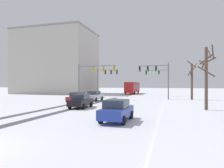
{
  "coord_description": "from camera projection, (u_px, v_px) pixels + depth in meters",
  "views": [
    {
      "loc": [
        8.12,
        -6.05,
        2.73
      ],
      "look_at": [
        0.0,
        22.4,
        2.8
      ],
      "focal_mm": 31.92,
      "sensor_mm": 36.0,
      "label": 1
    }
  ],
  "objects": [
    {
      "name": "office_building_far_left_block",
      "position": [
        57.0,
        63.0,
        61.39
      ],
      "size": [
        22.27,
        16.14,
        19.0
      ],
      "color": "#B2ADA3",
      "rests_on": "ground"
    },
    {
      "name": "bus_oncoming",
      "position": [
        132.0,
        87.0,
        57.76
      ],
      "size": [
        2.74,
        11.02,
        3.38
      ],
      "color": "#B21E1E",
      "rests_on": "ground"
    },
    {
      "name": "traffic_signal_near_right",
      "position": [
        156.0,
        73.0,
        35.33
      ],
      "size": [
        5.38,
        0.5,
        6.5
      ],
      "color": "#56565B",
      "rests_on": "ground"
    },
    {
      "name": "bare_tree_sidewalk_mid",
      "position": [
        207.0,
        74.0,
        21.32
      ],
      "size": [
        2.04,
        2.08,
        6.9
      ],
      "color": "brown",
      "rests_on": "ground"
    },
    {
      "name": "car_red_second",
      "position": [
        78.0,
        98.0,
        28.57
      ],
      "size": [
        1.92,
        4.15,
        1.62
      ],
      "color": "red",
      "rests_on": "ground"
    },
    {
      "name": "sidewalk_kerb_right",
      "position": [
        183.0,
        112.0,
        19.29
      ],
      "size": [
        4.0,
        35.21,
        0.12
      ],
      "primitive_type": "cube",
      "color": "white",
      "rests_on": "ground"
    },
    {
      "name": "wheel_track_left_lane",
      "position": [
        79.0,
        107.0,
        24.05
      ],
      "size": [
        0.92,
        35.21,
        0.01
      ],
      "primitive_type": "cube",
      "color": "#424247",
      "rests_on": "ground"
    },
    {
      "name": "traffic_signal_far_left",
      "position": [
        105.0,
        76.0,
        46.25
      ],
      "size": [
        5.14,
        0.42,
        6.5
      ],
      "color": "#56565B",
      "rests_on": "ground"
    },
    {
      "name": "car_black_third",
      "position": [
        81.0,
        101.0,
        23.15
      ],
      "size": [
        2.02,
        4.19,
        1.62
      ],
      "color": "black",
      "rests_on": "ground"
    },
    {
      "name": "wheel_track_right_lane",
      "position": [
        61.0,
        106.0,
        24.76
      ],
      "size": [
        0.87,
        35.21,
        0.01
      ],
      "primitive_type": "cube",
      "color": "#424247",
      "rests_on": "ground"
    },
    {
      "name": "car_blue_fourth",
      "position": [
        117.0,
        110.0,
        14.74
      ],
      "size": [
        1.92,
        4.14,
        1.62
      ],
      "color": "#233899",
      "rests_on": "ground"
    },
    {
      "name": "car_white_lead",
      "position": [
        94.0,
        96.0,
        33.2
      ],
      "size": [
        2.01,
        4.19,
        1.62
      ],
      "color": "silver",
      "rests_on": "ground"
    },
    {
      "name": "traffic_signal_near_left",
      "position": [
        93.0,
        73.0,
        36.45
      ],
      "size": [
        7.28,
        0.44,
        6.5
      ],
      "color": "#56565B",
      "rests_on": "ground"
    },
    {
      "name": "traffic_signal_far_right",
      "position": [
        160.0,
        76.0,
        46.74
      ],
      "size": [
        5.49,
        0.4,
        6.5
      ],
      "color": "#56565B",
      "rests_on": "ground"
    },
    {
      "name": "bare_tree_sidewalk_far",
      "position": [
        192.0,
        80.0,
        35.71
      ],
      "size": [
        1.72,
        1.73,
        7.0
      ],
      "color": "brown",
      "rests_on": "ground"
    }
  ]
}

